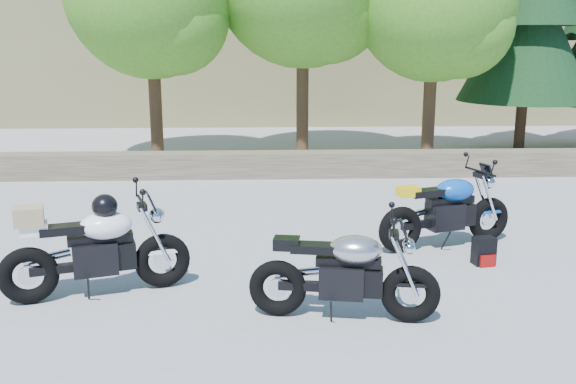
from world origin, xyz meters
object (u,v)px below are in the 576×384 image
(blue_bike, at_px, (447,211))
(backpack, at_px, (484,251))
(silver_bike, at_px, (345,275))
(white_bike, at_px, (95,247))

(blue_bike, height_order, backpack, blue_bike)
(backpack, bearing_deg, silver_bike, -151.83)
(blue_bike, xyz_separation_m, backpack, (0.27, -0.73, -0.32))
(white_bike, bearing_deg, silver_bike, -32.75)
(silver_bike, xyz_separation_m, white_bike, (-2.60, 0.71, 0.08))
(blue_bike, distance_m, backpack, 0.84)
(silver_bike, xyz_separation_m, blue_bike, (1.65, 2.23, 0.03))
(silver_bike, bearing_deg, white_bike, 173.84)
(silver_bike, height_order, backpack, silver_bike)
(white_bike, xyz_separation_m, backpack, (4.52, 0.79, -0.38))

